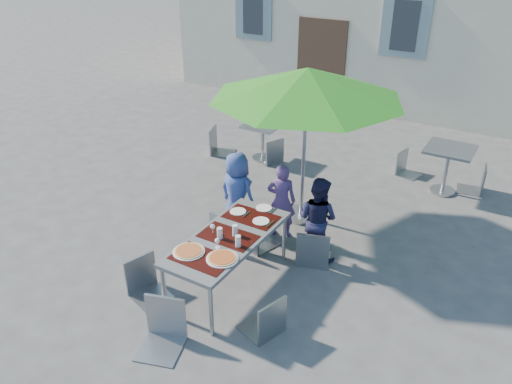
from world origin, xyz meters
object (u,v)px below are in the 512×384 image
Objects in this scene: pizza_near_right at (222,258)px; child_2 at (317,219)px; bg_chair_l_0 at (218,125)px; bg_chair_l_1 at (408,150)px; child_1 at (281,201)px; chair_1 at (253,211)px; chair_3 at (142,256)px; patio_umbrella at (307,84)px; bg_chair_r_0 at (272,136)px; child_0 at (237,193)px; bg_chair_r_1 at (481,164)px; chair_4 at (266,295)px; chair_0 at (227,210)px; chair_2 at (315,227)px; dining_table at (228,240)px; cafe_table_0 at (263,136)px; pizza_near_left at (189,251)px; cafe_table_1 at (448,160)px; chair_5 at (160,298)px.

child_2 reaches higher than pizza_near_right.
bg_chair_l_1 is at bearing 15.31° from bg_chair_l_0.
child_1 is 3.34m from bg_chair_l_0.
chair_1 is 1.08× the size of chair_3.
bg_chair_r_0 is (-1.45, 1.62, -1.63)m from patio_umbrella.
child_0 reaches higher than bg_chair_r_1.
child_1 is 1.23× the size of chair_4.
bg_chair_r_0 is (-2.11, 2.49, -0.06)m from child_2.
child_1 is at bearing 53.94° from chair_0.
dining_table is at bearing -126.84° from chair_2.
cafe_table_0 is (-1.89, 4.16, -0.27)m from pizza_near_right.
bg_chair_l_0 is 3.75m from bg_chair_l_1.
patio_umbrella is 3.86× the size of cafe_table_0.
pizza_near_left is 2.94m from patio_umbrella.
chair_0 reaches higher than bg_chair_r_0.
dining_table is at bearing 125.58° from child_0.
chair_2 reaches higher than chair_3.
child_1 is at bearing -54.15° from cafe_table_0.
child_1 is 2.65m from bg_chair_r_0.
dining_table is 2.20× the size of cafe_table_1.
pizza_near_left is at bearing 111.72° from child_0.
bg_chair_l_0 is (-1.97, 2.30, -0.04)m from child_0.
child_2 is at bearing -35.35° from bg_chair_l_0.
chair_4 is (1.04, -1.43, -0.06)m from chair_1.
chair_0 is at bearing 121.84° from pizza_near_right.
chair_4 is 4.73m from cafe_table_1.
dining_table is 2.15× the size of bg_chair_l_1.
dining_table is at bearing -113.48° from cafe_table_1.
pizza_near_right is 1.41m from chair_1.
chair_5 is at bearing -61.71° from bg_chair_l_0.
dining_table is 4.99m from bg_chair_r_1.
chair_5 reaches higher than chair_0.
chair_2 is at bearing 112.80° from child_2.
bg_chair_l_0 is at bearing -164.69° from bg_chair_l_1.
chair_4 is at bearing -91.71° from bg_chair_l_1.
chair_4 is at bearing -61.41° from bg_chair_r_0.
child_2 is at bearing -110.49° from cafe_table_1.
pizza_near_right is at bearing -65.61° from cafe_table_0.
chair_5 is at bearing -77.03° from chair_0.
child_2 reaches higher than cafe_table_1.
bg_chair_r_1 is at bearing 10.69° from bg_chair_l_0.
chair_3 is at bearing -111.59° from chair_1.
bg_chair_l_1 is at bearing 154.05° from cafe_table_1.
chair_3 is at bearing -82.01° from bg_chair_r_0.
patio_umbrella is (0.23, 2.56, 1.42)m from pizza_near_left.
child_0 is 4.36m from bg_chair_r_1.
chair_0 is 1.22× the size of bg_chair_l_1.
chair_2 reaches higher than pizza_near_left.
child_1 is 0.54m from chair_1.
chair_2 is at bearing 47.19° from chair_3.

